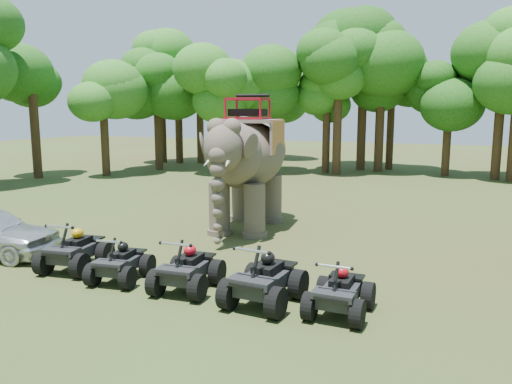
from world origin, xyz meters
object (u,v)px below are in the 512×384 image
elephant (247,162)px  atv_4 (340,286)px  atv_2 (187,263)px  atv_3 (265,273)px  atv_0 (75,245)px  atv_1 (120,258)px

elephant → atv_4: size_ratio=3.43×
atv_2 → atv_3: 1.95m
atv_0 → atv_3: bearing=-10.9°
atv_2 → atv_3: (1.94, -0.06, 0.05)m
atv_4 → atv_2: bearing=-179.4°
atv_1 → atv_2: bearing=-5.8°
atv_1 → atv_2: atv_2 is taller
atv_2 → atv_1: bearing=177.8°
elephant → atv_1: elephant is taller
atv_1 → atv_2: (1.83, 0.09, 0.06)m
atv_2 → atv_3: bearing=-7.0°
atv_0 → atv_4: bearing=-9.7°
atv_2 → atv_0: bearing=172.4°
elephant → atv_3: (3.26, -6.28, -1.64)m
atv_4 → atv_1: bearing=-178.6°
atv_2 → atv_4: bearing=-4.7°
atv_0 → atv_1: bearing=-16.9°
elephant → atv_4: elephant is taller
atv_0 → atv_2: size_ratio=1.03×
elephant → atv_2: elephant is taller
elephant → atv_0: bearing=-116.9°
atv_0 → elephant: bearing=61.6°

